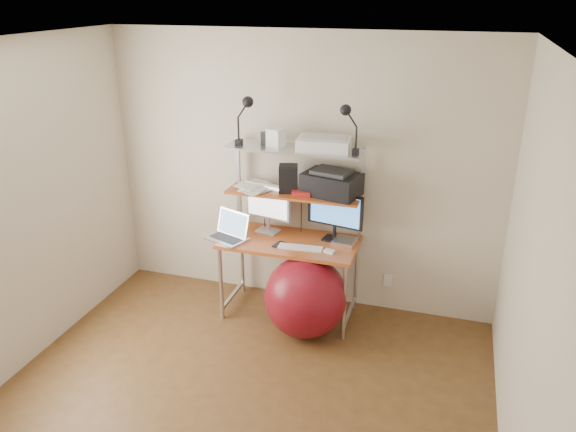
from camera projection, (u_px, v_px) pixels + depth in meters
name	position (u px, v px, depth m)	size (l,w,h in m)	color
room	(222.00, 259.00, 3.47)	(3.60, 3.60, 3.60)	brown
computer_desk	(292.00, 215.00, 4.92)	(1.20, 0.60, 1.57)	#B25722
wall_outlet	(388.00, 280.00, 5.18)	(0.08, 0.01, 0.12)	silver
monitor_silver	(268.00, 204.00, 5.04)	(0.44, 0.19, 0.49)	#B9B8BD
monitor_black	(335.00, 212.00, 4.88)	(0.51, 0.18, 0.51)	black
laptop	(230.00, 233.00, 4.97)	(0.42, 0.38, 0.30)	silver
keyboard	(300.00, 248.00, 4.80)	(0.38, 0.11, 0.01)	silver
mouse	(329.00, 251.00, 4.71)	(0.09, 0.05, 0.02)	silver
mac_mini	(345.00, 241.00, 4.88)	(0.19, 0.19, 0.04)	silver
phone	(279.00, 245.00, 4.85)	(0.07, 0.13, 0.01)	black
printer	(332.00, 183.00, 4.80)	(0.53, 0.42, 0.22)	black
nas_cube	(288.00, 178.00, 4.88)	(0.16, 0.16, 0.24)	black
red_box	(301.00, 193.00, 4.81)	(0.16, 0.11, 0.04)	#AF211C
scanner	(324.00, 143.00, 4.67)	(0.46, 0.32, 0.11)	silver
box_white	(276.00, 138.00, 4.75)	(0.13, 0.11, 0.16)	silver
box_grey	(266.00, 138.00, 4.84)	(0.10, 0.10, 0.10)	#2F2F31
clip_lamp_left	(246.00, 110.00, 4.68)	(0.17, 0.09, 0.43)	black
clip_lamp_right	(348.00, 118.00, 4.44)	(0.16, 0.09, 0.41)	black
exercise_ball	(306.00, 297.00, 4.79)	(0.71, 0.71, 0.71)	maroon
paper_stack	(254.00, 186.00, 5.00)	(0.38, 0.42, 0.03)	white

